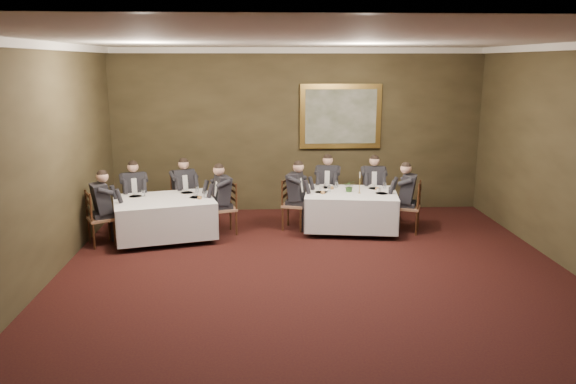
{
  "coord_description": "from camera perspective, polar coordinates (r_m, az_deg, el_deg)",
  "views": [
    {
      "loc": [
        -0.84,
        -7.09,
        3.21
      ],
      "look_at": [
        -0.39,
        1.74,
        1.15
      ],
      "focal_mm": 35.0,
      "sensor_mm": 36.0,
      "label": 1
    }
  ],
  "objects": [
    {
      "name": "back_wall",
      "position": [
        12.21,
        1.02,
        6.24
      ],
      "size": [
        8.0,
        0.1,
        3.5
      ],
      "primitive_type": "cube",
      "color": "#312A18",
      "rests_on": "ground"
    },
    {
      "name": "candlestick",
      "position": [
        10.75,
        7.29,
        0.71
      ],
      "size": [
        0.06,
        0.06,
        0.43
      ],
      "color": "#B18B36",
      "rests_on": "table_main"
    },
    {
      "name": "chair_main_backright",
      "position": [
        11.86,
        8.57,
        -1.33
      ],
      "size": [
        0.47,
        0.45,
        1.0
      ],
      "rotation": [
        0.0,
        0.0,
        3.06
      ],
      "color": "#966B4C",
      "rests_on": "ground"
    },
    {
      "name": "centerpiece",
      "position": [
        10.85,
        6.27,
        0.64
      ],
      "size": [
        0.23,
        0.21,
        0.24
      ],
      "primitive_type": "imported",
      "rotation": [
        0.0,
        0.0,
        -0.11
      ],
      "color": "#2D5926",
      "rests_on": "table_main"
    },
    {
      "name": "diner_sec_endright",
      "position": [
        10.71,
        -6.52,
        -1.56
      ],
      "size": [
        0.59,
        0.54,
        1.35
      ],
      "rotation": [
        0.0,
        0.0,
        1.91
      ],
      "color": "black",
      "rests_on": "chair_sec_endright"
    },
    {
      "name": "diner_sec_endleft",
      "position": [
        10.52,
        -18.49,
        -2.44
      ],
      "size": [
        0.61,
        0.58,
        1.35
      ],
      "rotation": [
        0.0,
        0.0,
        -1.09
      ],
      "color": "black",
      "rests_on": "chair_sec_endleft"
    },
    {
      "name": "diner_sec_backright",
      "position": [
        11.48,
        -10.54,
        -0.71
      ],
      "size": [
        0.57,
        0.6,
        1.35
      ],
      "rotation": [
        0.0,
        0.0,
        3.58
      ],
      "color": "black",
      "rests_on": "chair_sec_backright"
    },
    {
      "name": "place_setting_table_second",
      "position": [
        10.84,
        -14.93,
        -0.21
      ],
      "size": [
        0.33,
        0.31,
        0.14
      ],
      "color": "white",
      "rests_on": "table_second"
    },
    {
      "name": "diner_main_backright",
      "position": [
        11.79,
        8.61,
        -0.27
      ],
      "size": [
        0.44,
        0.51,
        1.35
      ],
      "rotation": [
        0.0,
        0.0,
        3.06
      ],
      "color": "black",
      "rests_on": "chair_main_backright"
    },
    {
      "name": "chair_main_backleft",
      "position": [
        11.84,
        4.02,
        -1.24
      ],
      "size": [
        0.52,
        0.5,
        1.0
      ],
      "rotation": [
        0.0,
        0.0,
        2.93
      ],
      "color": "#966B4C",
      "rests_on": "ground"
    },
    {
      "name": "chair_sec_endright",
      "position": [
        10.78,
        -6.43,
        -2.73
      ],
      "size": [
        0.54,
        0.55,
        1.0
      ],
      "rotation": [
        0.0,
        0.0,
        1.91
      ],
      "color": "#966B4C",
      "rests_on": "ground"
    },
    {
      "name": "painting",
      "position": [
        12.21,
        5.36,
        7.65
      ],
      "size": [
        1.75,
        0.09,
        1.38
      ],
      "color": "gold",
      "rests_on": "back_wall"
    },
    {
      "name": "diner_main_endleft",
      "position": [
        10.94,
        0.63,
        -1.17
      ],
      "size": [
        0.58,
        0.53,
        1.35
      ],
      "rotation": [
        0.0,
        0.0,
        -1.89
      ],
      "color": "black",
      "rests_on": "chair_main_endleft"
    },
    {
      "name": "diner_main_backleft",
      "position": [
        11.77,
        4.03,
        -0.18
      ],
      "size": [
        0.49,
        0.55,
        1.35
      ],
      "rotation": [
        0.0,
        0.0,
        2.93
      ],
      "color": "black",
      "rests_on": "chair_main_backleft"
    },
    {
      "name": "place_setting_table_main",
      "position": [
        11.23,
        4.24,
        0.66
      ],
      "size": [
        0.33,
        0.31,
        0.14
      ],
      "color": "white",
      "rests_on": "table_main"
    },
    {
      "name": "ceiling",
      "position": [
        7.15,
        3.95,
        15.4
      ],
      "size": [
        8.0,
        10.0,
        0.1
      ],
      "primitive_type": "cube",
      "color": "silver",
      "rests_on": "back_wall"
    },
    {
      "name": "table_second",
      "position": [
        10.58,
        -12.43,
        -2.34
      ],
      "size": [
        2.07,
        1.77,
        0.67
      ],
      "rotation": [
        0.0,
        0.0,
        0.26
      ],
      "color": "black",
      "rests_on": "ground"
    },
    {
      "name": "chair_sec_backright",
      "position": [
        11.54,
        -10.51,
        -1.8
      ],
      "size": [
        0.58,
        0.57,
        1.0
      ],
      "rotation": [
        0.0,
        0.0,
        3.58
      ],
      "color": "#966B4C",
      "rests_on": "ground"
    },
    {
      "name": "chair_main_endright",
      "position": [
        11.04,
        12.13,
        -2.56
      ],
      "size": [
        0.55,
        0.56,
        1.0
      ],
      "rotation": [
        0.0,
        0.0,
        1.21
      ],
      "color": "#966B4C",
      "rests_on": "ground"
    },
    {
      "name": "diner_sec_backleft",
      "position": [
        11.4,
        -15.29,
        -1.05
      ],
      "size": [
        0.52,
        0.57,
        1.35
      ],
      "rotation": [
        0.0,
        0.0,
        3.43
      ],
      "color": "black",
      "rests_on": "chair_sec_backleft"
    },
    {
      "name": "crown_molding",
      "position": [
        7.15,
        3.94,
        14.92
      ],
      "size": [
        8.0,
        10.0,
        0.12
      ],
      "color": "white",
      "rests_on": "back_wall"
    },
    {
      "name": "chair_sec_backleft",
      "position": [
        11.47,
        -15.23,
        -2.15
      ],
      "size": [
        0.54,
        0.53,
        1.0
      ],
      "rotation": [
        0.0,
        0.0,
        3.43
      ],
      "color": "#966B4C",
      "rests_on": "ground"
    },
    {
      "name": "ground",
      "position": [
        7.83,
        3.54,
        -11.11
      ],
      "size": [
        10.0,
        10.0,
        0.0
      ],
      "primitive_type": "plane",
      "color": "black",
      "rests_on": "ground"
    },
    {
      "name": "chair_main_endleft",
      "position": [
        11.0,
        0.57,
        -2.32
      ],
      "size": [
        0.54,
        0.55,
        1.0
      ],
      "rotation": [
        0.0,
        0.0,
        -1.89
      ],
      "color": "#966B4C",
      "rests_on": "ground"
    },
    {
      "name": "diner_main_endright",
      "position": [
        10.99,
        12.13,
        -1.41
      ],
      "size": [
        0.59,
        0.54,
        1.35
      ],
      "rotation": [
        0.0,
        0.0,
        1.21
      ],
      "color": "black",
      "rests_on": "chair_main_endright"
    },
    {
      "name": "table_main",
      "position": [
        10.92,
        6.39,
        -1.62
      ],
      "size": [
        1.93,
        1.57,
        0.67
      ],
      "rotation": [
        0.0,
        0.0,
        -0.14
      ],
      "color": "black",
      "rests_on": "ground"
    },
    {
      "name": "chair_sec_endleft",
      "position": [
        10.58,
        -18.46,
        -3.64
      ],
      "size": [
        0.58,
        0.59,
        1.0
      ],
      "rotation": [
        0.0,
        0.0,
        -1.09
      ],
      "color": "#966B4C",
      "rests_on": "ground"
    },
    {
      "name": "left_wall",
      "position": [
        7.9,
        -26.46,
        1.07
      ],
      "size": [
        0.1,
        10.0,
        3.5
      ],
      "primitive_type": "cube",
      "color": "#312A18",
      "rests_on": "ground"
    }
  ]
}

